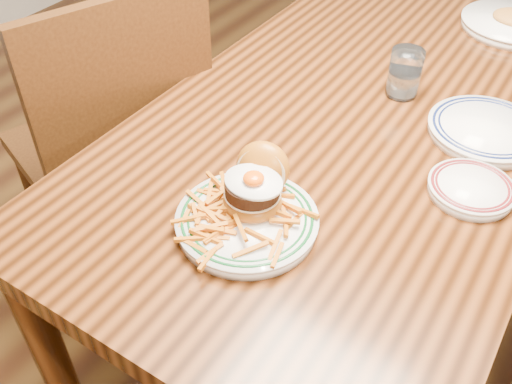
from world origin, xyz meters
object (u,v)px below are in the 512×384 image
Objects in this scene: chair_left at (116,145)px; side_plate at (471,188)px; main_plate at (250,208)px; table at (365,134)px.

chair_left reaches higher than side_plate.
chair_left is 5.96× the size of side_plate.
chair_left is at bearing 143.46° from main_plate.
main_plate is (0.59, -0.24, 0.26)m from chair_left.
side_plate is at bearing 28.18° from main_plate.
main_plate is (-0.02, -0.47, 0.12)m from table.
table is at bearing 40.61° from chair_left.
table is 0.36m from side_plate.
main_plate is at bearing -2.21° from chair_left.
chair_left reaches higher than table.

